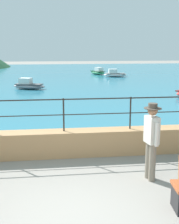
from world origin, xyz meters
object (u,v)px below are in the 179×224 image
Objects in this scene: boat_5 at (98,72)px; boat_7 at (28,85)px; boat_3 at (115,74)px; person_walking at (151,138)px.

boat_7 is (-6.58, -10.85, 0.00)m from boat_5.
boat_7 is at bearing -134.47° from boat_3.
person_walking is at bearing -76.32° from boat_7.
boat_5 is at bearing 58.74° from boat_7.
person_walking reaches higher than boat_7.
boat_3 is at bearing 80.02° from person_walking.
person_walking reaches higher than boat_3.
boat_7 is at bearing -121.26° from boat_5.
boat_3 is 11.18m from boat_7.
boat_3 is 0.96× the size of boat_7.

